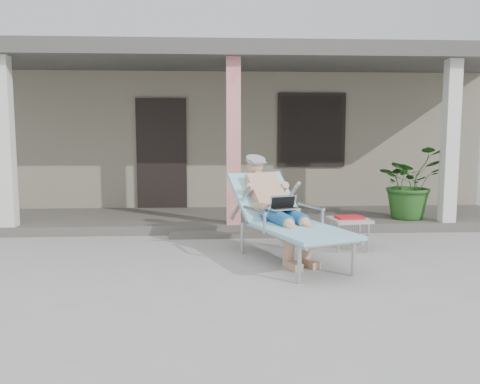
{
  "coord_description": "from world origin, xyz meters",
  "views": [
    {
      "loc": [
        -0.36,
        -5.86,
        1.62
      ],
      "look_at": [
        0.01,
        0.6,
        0.85
      ],
      "focal_mm": 38.0,
      "sensor_mm": 36.0,
      "label": 1
    }
  ],
  "objects": [
    {
      "name": "lounger",
      "position": [
        0.54,
        0.52,
        0.86
      ],
      "size": [
        1.49,
        2.22,
        1.4
      ],
      "rotation": [
        0.0,
        0.0,
        0.36
      ],
      "color": "#B7B7BC",
      "rests_on": "ground"
    },
    {
      "name": "potted_palm",
      "position": [
        3.01,
        2.53,
        0.76
      ],
      "size": [
        1.38,
        1.3,
        1.23
      ],
      "primitive_type": "imported",
      "rotation": [
        0.0,
        0.0,
        0.39
      ],
      "color": "#26591E",
      "rests_on": "porch_deck"
    },
    {
      "name": "side_table",
      "position": [
        1.55,
        0.96,
        0.39
      ],
      "size": [
        0.56,
        0.56,
        0.46
      ],
      "rotation": [
        0.0,
        0.0,
        0.11
      ],
      "color": "#A6A6A1",
      "rests_on": "ground"
    },
    {
      "name": "ground",
      "position": [
        0.0,
        0.0,
        0.0
      ],
      "size": [
        60.0,
        60.0,
        0.0
      ],
      "primitive_type": "plane",
      "color": "#9E9E99",
      "rests_on": "ground"
    },
    {
      "name": "porch_overhang",
      "position": [
        0.0,
        2.95,
        2.79
      ],
      "size": [
        10.0,
        2.3,
        2.85
      ],
      "color": "silver",
      "rests_on": "porch_deck"
    },
    {
      "name": "house",
      "position": [
        0.0,
        6.5,
        1.67
      ],
      "size": [
        10.4,
        5.4,
        3.3
      ],
      "color": "gray",
      "rests_on": "ground"
    },
    {
      "name": "porch_step",
      "position": [
        0.0,
        1.85,
        0.04
      ],
      "size": [
        2.0,
        0.3,
        0.07
      ],
      "primitive_type": "cube",
      "color": "#605B56",
      "rests_on": "ground"
    },
    {
      "name": "porch_deck",
      "position": [
        0.0,
        3.0,
        0.07
      ],
      "size": [
        10.0,
        2.0,
        0.15
      ],
      "primitive_type": "cube",
      "color": "#605B56",
      "rests_on": "ground"
    }
  ]
}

